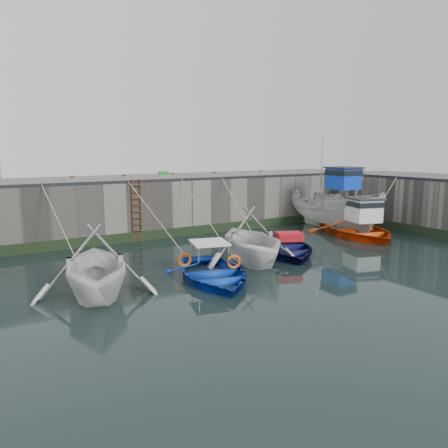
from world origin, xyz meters
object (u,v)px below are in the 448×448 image
boat_near_navy (284,253)px  bollard_a (73,179)px  boat_near_white (96,294)px  boat_near_blue (213,279)px  boat_far_orange (357,229)px  boat_near_blacktrim (251,262)px  bollard_b (124,177)px  ladder (137,211)px  bollard_e (260,173)px  fish_crate (164,174)px  bollard_c (173,176)px  boat_far_white (335,210)px  bollard_d (215,174)px

boat_near_navy → bollard_a: (-7.83, 6.20, 3.30)m
boat_near_white → boat_near_navy: 9.01m
boat_near_blue → boat_near_white: bearing=-173.6°
boat_near_blue → boat_far_orange: bearing=30.2°
boat_near_white → boat_near_blacktrim: bearing=20.0°
boat_near_white → bollard_b: bollard_b is taller
boat_far_orange → bollard_b: bearing=172.0°
boat_near_navy → bollard_a: size_ratio=18.14×
ladder → bollard_e: (8.00, 0.34, 1.71)m
ladder → boat_near_navy: bearing=-50.5°
ladder → fish_crate: fish_crate is taller
bollard_c → boat_near_navy: bearing=-67.0°
boat_near_white → boat_far_orange: 15.07m
boat_far_white → bollard_c: bearing=162.9°
bollard_d → bollard_c: bearing=180.0°
bollard_e → boat_near_white: bearing=-148.2°
boat_near_blue → bollard_d: bollard_d is taller
boat_near_blacktrim → boat_near_navy: 2.27m
boat_far_orange → ladder: bearing=172.5°
boat_near_white → boat_near_blue: 4.12m
fish_crate → boat_near_navy: bearing=-65.6°
boat_far_white → boat_far_orange: (-0.53, -2.22, -0.76)m
bollard_e → ladder: bearing=-177.6°
boat_near_blacktrim → bollard_a: bollard_a is taller
bollard_c → bollard_e: size_ratio=1.00×
boat_near_white → bollard_b: 8.93m
boat_near_white → boat_near_blacktrim: (6.72, 0.73, 0.00)m
ladder → boat_near_white: 8.39m
boat_near_white → bollard_e: bollard_e is taller
boat_near_white → fish_crate: size_ratio=8.91×
boat_near_blue → bollard_a: (-2.99, 8.11, 3.30)m
ladder → boat_far_white: boat_far_white is taller
bollard_b → boat_near_navy: bearing=-49.3°
boat_far_orange → bollard_e: bearing=135.0°
ladder → boat_near_white: (-4.09, -7.15, -1.59)m
boat_far_orange → bollard_a: (-13.79, 5.18, 2.90)m
boat_far_orange → bollard_b: boat_far_orange is taller
ladder → fish_crate: size_ratio=5.80×
boat_near_navy → boat_near_white: bearing=-148.6°
bollard_d → boat_far_orange: bearing=-40.8°
boat_near_white → fish_crate: fish_crate is taller
boat_far_orange → bollard_e: boat_far_orange is taller
boat_near_blue → boat_far_orange: boat_far_orange is taller
ladder → boat_near_blacktrim: size_ratio=0.64×
fish_crate → bollard_a: 5.99m
bollard_a → bollard_c: bearing=0.0°
boat_near_navy → boat_far_white: size_ratio=0.70×
bollard_e → bollard_b: bearing=180.0°
ladder → bollard_b: bearing=146.1°
boat_near_blacktrim → boat_near_navy: boat_near_blacktrim is taller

